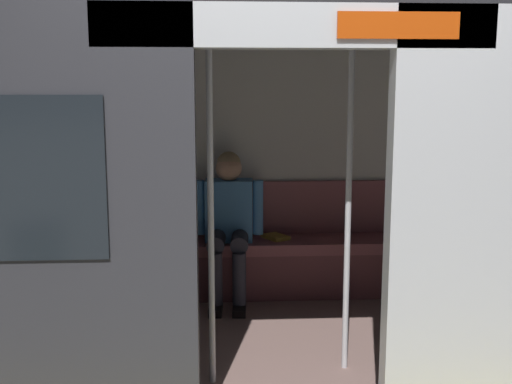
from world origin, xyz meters
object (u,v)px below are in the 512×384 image
Objects in this scene: train_car at (264,128)px; person_seated at (229,216)px; book at (275,237)px; bench_seat at (263,254)px; grab_pole_door at (211,209)px; handbag at (170,230)px; grab_pole_far at (348,203)px.

train_car is 5.37× the size of person_seated.
bench_seat is at bearing 0.47° from book.
grab_pole_door reaches higher than book.
handbag is 1.18× the size of book.
person_seated is at bearing -62.84° from grab_pole_far.
person_seated is at bearing -75.51° from train_car.
grab_pole_door is at bearing 60.77° from train_car.
train_car is 0.82m from grab_pole_door.
person_seated is at bearing 10.52° from bench_seat.
bench_seat is 10.68× the size of handbag.
grab_pole_far is at bearing 117.16° from person_seated.
train_car is 3.11× the size of grab_pole_door.
train_car reaches higher than grab_pole_door.
train_car is 3.11× the size of grab_pole_far.
grab_pole_door reaches higher than person_seated.
grab_pole_door is (0.12, 1.47, 0.35)m from person_seated.
grab_pole_door reaches higher than bench_seat.
handbag is 0.87m from book.
handbag is at bearing -51.49° from grab_pole_far.
train_car is 1.50m from handbag.
handbag reaches higher than book.
grab_pole_door is at bearing 40.33° from book.
grab_pole_far is (-0.81, -0.14, 0.00)m from grab_pole_door.
book is (-0.17, -0.98, -0.96)m from train_car.
book is 1.58m from grab_pole_far.
person_seated is 5.42× the size of book.
person_seated is (0.22, -0.86, -0.76)m from train_car.
handbag reaches higher than bench_seat.
train_car is at bearing 125.35° from handbag.
person_seated is 0.58× the size of grab_pole_door.
book is at bearing 179.29° from handbag.
handbag is at bearing -77.42° from grab_pole_door.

